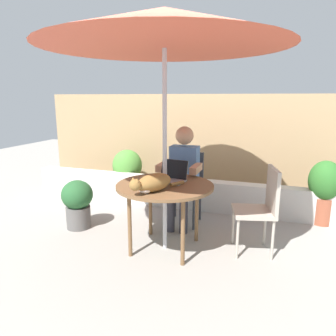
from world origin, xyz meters
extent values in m
plane|color=gray|center=(0.00, 0.00, 0.00)|extent=(14.00, 14.00, 0.00)
cube|color=tan|center=(0.00, 2.06, 0.81)|extent=(5.72, 0.08, 1.62)
cube|color=beige|center=(0.00, 1.28, 0.22)|extent=(5.15, 0.20, 0.43)
cylinder|color=brown|center=(0.00, 0.00, 0.69)|extent=(1.00, 1.00, 0.03)
cylinder|color=brown|center=(0.27, 0.27, 0.34)|extent=(0.04, 0.04, 0.68)
cylinder|color=brown|center=(-0.27, 0.27, 0.34)|extent=(0.04, 0.04, 0.68)
cylinder|color=brown|center=(-0.27, -0.27, 0.34)|extent=(0.04, 0.04, 0.68)
cylinder|color=brown|center=(0.27, -0.27, 0.34)|extent=(0.04, 0.04, 0.68)
cylinder|color=#B7B7BC|center=(0.00, 0.00, 1.09)|extent=(0.04, 0.04, 2.18)
cone|color=#BF4C38|center=(0.00, 0.00, 2.20)|extent=(2.36, 2.36, 0.35)
sphere|color=#B7B7BC|center=(0.00, 0.00, 2.21)|extent=(0.06, 0.06, 0.06)
cube|color=#33383F|center=(0.00, 0.73, 0.44)|extent=(0.40, 0.40, 0.04)
cube|color=#33383F|center=(0.00, 0.91, 0.67)|extent=(0.40, 0.04, 0.44)
cylinder|color=#33383F|center=(0.17, 0.90, 0.21)|extent=(0.03, 0.03, 0.42)
cylinder|color=#33383F|center=(-0.17, 0.90, 0.21)|extent=(0.03, 0.03, 0.42)
cylinder|color=#33383F|center=(-0.17, 0.56, 0.21)|extent=(0.03, 0.03, 0.42)
cylinder|color=#33383F|center=(0.17, 0.56, 0.21)|extent=(0.03, 0.03, 0.42)
cube|color=#B2A899|center=(0.87, 0.22, 0.44)|extent=(0.49, 0.49, 0.04)
cube|color=#B2A899|center=(1.05, 0.27, 0.67)|extent=(0.13, 0.40, 0.44)
cylinder|color=#B2A899|center=(1.08, 0.10, 0.21)|extent=(0.03, 0.03, 0.42)
cylinder|color=#B2A899|center=(1.00, 0.43, 0.21)|extent=(0.03, 0.03, 0.42)
cylinder|color=#B2A899|center=(0.67, 0.35, 0.21)|extent=(0.03, 0.03, 0.42)
cylinder|color=#B2A899|center=(0.75, 0.02, 0.21)|extent=(0.03, 0.03, 0.42)
cube|color=#4C72A5|center=(0.00, 0.73, 0.72)|extent=(0.34, 0.20, 0.54)
sphere|color=tan|center=(0.00, 0.72, 1.12)|extent=(0.22, 0.22, 0.22)
cube|color=#383842|center=(-0.08, 0.58, 0.50)|extent=(0.12, 0.30, 0.12)
cylinder|color=#383842|center=(-0.08, 0.43, 0.23)|extent=(0.10, 0.10, 0.45)
cube|color=#383842|center=(0.08, 0.58, 0.50)|extent=(0.12, 0.30, 0.12)
cylinder|color=#383842|center=(0.08, 0.43, 0.23)|extent=(0.10, 0.10, 0.45)
cube|color=tan|center=(-0.20, 0.51, 0.77)|extent=(0.08, 0.32, 0.08)
cube|color=tan|center=(0.20, 0.51, 0.77)|extent=(0.08, 0.32, 0.08)
cube|color=gray|center=(0.02, 0.11, 0.71)|extent=(0.33, 0.26, 0.02)
cube|color=black|center=(0.03, 0.22, 0.82)|extent=(0.31, 0.10, 0.20)
cube|color=gray|center=(0.03, 0.23, 0.82)|extent=(0.30, 0.10, 0.20)
ellipsoid|color=olive|center=(-0.02, -0.25, 0.79)|extent=(0.35, 0.44, 0.17)
sphere|color=olive|center=(-0.12, -0.45, 0.81)|extent=(0.11, 0.11, 0.11)
ellipsoid|color=white|center=(-0.07, -0.35, 0.75)|extent=(0.16, 0.16, 0.09)
cylinder|color=olive|center=(0.13, -0.02, 0.73)|extent=(0.11, 0.18, 0.04)
cone|color=olive|center=(-0.15, -0.44, 0.86)|extent=(0.04, 0.04, 0.03)
cone|color=olive|center=(-0.09, -0.47, 0.86)|extent=(0.04, 0.04, 0.03)
cylinder|color=#595654|center=(-1.19, 0.17, 0.14)|extent=(0.29, 0.29, 0.27)
ellipsoid|color=#26592D|center=(-1.19, 0.17, 0.42)|extent=(0.38, 0.38, 0.35)
cylinder|color=#33383D|center=(-1.20, 1.58, 0.14)|extent=(0.34, 0.34, 0.28)
ellipsoid|color=#4C8C38|center=(-1.20, 1.58, 0.49)|extent=(0.48, 0.48, 0.51)
cylinder|color=#9E5138|center=(1.66, 1.29, 0.17)|extent=(0.27, 0.27, 0.34)
ellipsoid|color=#2D6B28|center=(1.66, 1.29, 0.56)|extent=(0.40, 0.40, 0.51)
camera|label=1|loc=(1.03, -2.92, 1.58)|focal=33.62mm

